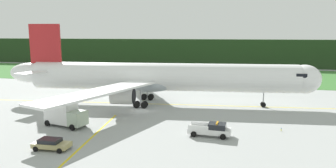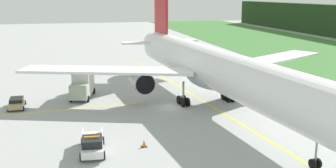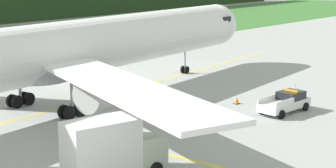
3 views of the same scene
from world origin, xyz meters
name	(u,v)px [view 2 (image 2 of 3)]	position (x,y,z in m)	size (l,w,h in m)	color
ground	(171,107)	(0.00, 0.00, 0.00)	(320.00, 320.00, 0.00)	#9DA09F
taxiway_centerline_main	(217,110)	(2.69, 5.55, 0.00)	(79.03, 0.30, 0.01)	yellow
taxiway_centerline_spur	(19,114)	(-1.33, -19.25, 0.00)	(30.70, 0.30, 0.01)	yellow
airliner	(216,70)	(2.01, 5.48, 5.18)	(59.15, 48.43, 15.17)	white
ops_pickup_truck	(92,144)	(13.37, -10.96, 0.90)	(5.69, 2.54, 1.94)	silver
catering_truck	(83,84)	(-7.90, -11.15, 1.98)	(6.71, 3.87, 4.01)	#A2B39D
staff_car	(17,103)	(-4.43, -19.83, 0.70)	(4.33, 2.16, 1.30)	tan
apron_cone	(144,143)	(12.99, -5.95, 0.34)	(0.56, 0.56, 0.70)	black
taxiway_edge_light_west	(104,72)	(-24.79, -6.70, 0.26)	(0.12, 0.12, 0.48)	yellow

